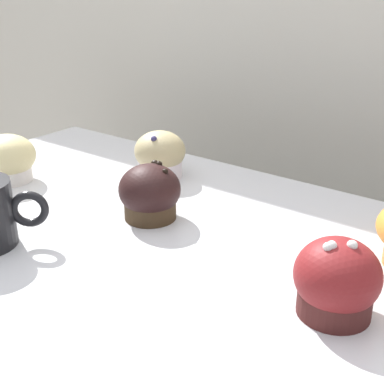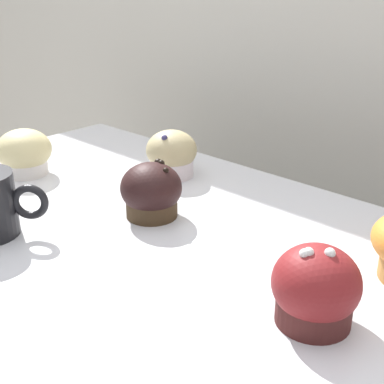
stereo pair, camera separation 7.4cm
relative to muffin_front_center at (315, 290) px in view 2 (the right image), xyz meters
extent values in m
cube|color=beige|center=(-0.26, 0.60, -0.05)|extent=(3.20, 0.10, 1.80)
cylinder|color=#491E1C|center=(0.00, 0.00, -0.02)|extent=(0.08, 0.08, 0.05)
ellipsoid|color=maroon|center=(0.00, 0.00, 0.01)|extent=(0.09, 0.09, 0.08)
sphere|color=white|center=(0.01, 0.00, 0.04)|extent=(0.01, 0.01, 0.01)
sphere|color=white|center=(-0.01, -0.01, 0.04)|extent=(0.01, 0.01, 0.01)
sphere|color=white|center=(0.00, -0.01, 0.04)|extent=(0.01, 0.01, 0.01)
cylinder|color=silver|center=(-0.40, 0.20, -0.02)|extent=(0.08, 0.08, 0.05)
ellipsoid|color=tan|center=(-0.40, 0.20, 0.01)|extent=(0.09, 0.09, 0.07)
sphere|color=navy|center=(-0.39, 0.17, 0.04)|extent=(0.01, 0.01, 0.01)
cylinder|color=white|center=(-0.59, 0.03, -0.02)|extent=(0.07, 0.07, 0.04)
ellipsoid|color=#D8C688|center=(-0.59, 0.03, 0.01)|extent=(0.09, 0.09, 0.07)
cylinder|color=#3F2D1B|center=(-0.31, 0.06, -0.02)|extent=(0.07, 0.07, 0.04)
ellipsoid|color=black|center=(-0.31, 0.06, 0.01)|extent=(0.09, 0.09, 0.07)
sphere|color=black|center=(-0.30, 0.08, 0.04)|extent=(0.01, 0.01, 0.01)
sphere|color=black|center=(-0.28, 0.07, 0.04)|extent=(0.01, 0.01, 0.01)
sphere|color=black|center=(-0.32, 0.09, 0.03)|extent=(0.01, 0.01, 0.01)
torus|color=black|center=(-0.38, -0.09, 0.01)|extent=(0.04, 0.04, 0.05)
camera|label=1|loc=(0.16, -0.46, 0.29)|focal=50.00mm
camera|label=2|loc=(0.22, -0.41, 0.29)|focal=50.00mm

